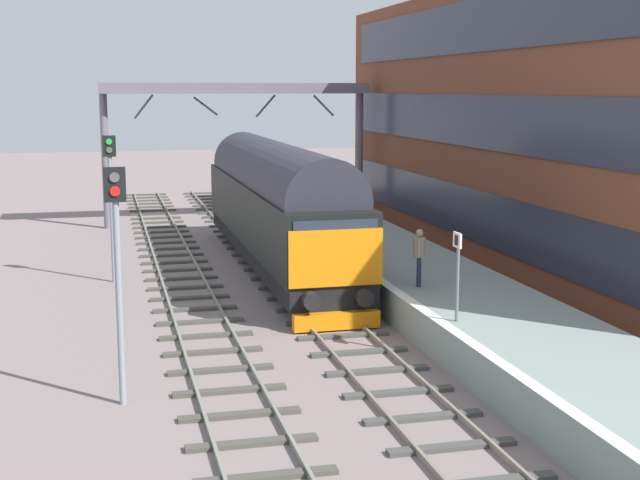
# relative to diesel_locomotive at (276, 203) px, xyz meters

# --- Properties ---
(ground_plane) EXTENTS (140.00, 140.00, 0.00)m
(ground_plane) POSITION_rel_diesel_locomotive_xyz_m (-0.00, -4.69, -2.48)
(ground_plane) COLOR gray
(ground_plane) RESTS_ON ground
(track_main) EXTENTS (2.50, 60.00, 0.15)m
(track_main) POSITION_rel_diesel_locomotive_xyz_m (-0.00, -4.69, -2.42)
(track_main) COLOR slate
(track_main) RESTS_ON ground
(track_adjacent_west) EXTENTS (2.50, 60.00, 0.15)m
(track_adjacent_west) POSITION_rel_diesel_locomotive_xyz_m (-3.57, -4.69, -2.42)
(track_adjacent_west) COLOR gray
(track_adjacent_west) RESTS_ON ground
(station_platform) EXTENTS (4.00, 44.00, 1.01)m
(station_platform) POSITION_rel_diesel_locomotive_xyz_m (3.60, -4.69, -1.98)
(station_platform) COLOR gray
(station_platform) RESTS_ON ground
(station_building) EXTENTS (5.24, 31.51, 10.43)m
(station_building) POSITION_rel_diesel_locomotive_xyz_m (9.96, -0.29, 2.74)
(station_building) COLOR brown
(station_building) RESTS_ON ground
(diesel_locomotive) EXTENTS (2.74, 17.46, 4.68)m
(diesel_locomotive) POSITION_rel_diesel_locomotive_xyz_m (0.00, 0.00, 0.00)
(diesel_locomotive) COLOR black
(diesel_locomotive) RESTS_ON ground
(signal_post_near) EXTENTS (0.44, 0.22, 5.02)m
(signal_post_near) POSITION_rel_diesel_locomotive_xyz_m (-5.85, -13.13, 0.61)
(signal_post_near) COLOR gray
(signal_post_near) RESTS_ON ground
(signal_post_mid) EXTENTS (0.44, 0.22, 5.03)m
(signal_post_mid) POSITION_rel_diesel_locomotive_xyz_m (-5.85, -0.75, 0.62)
(signal_post_mid) COLOR gray
(signal_post_mid) RESTS_ON ground
(platform_number_sign) EXTENTS (0.10, 0.44, 2.17)m
(platform_number_sign) POSITION_rel_diesel_locomotive_xyz_m (2.12, -11.95, -0.04)
(platform_number_sign) COLOR slate
(platform_number_sign) RESTS_ON station_platform
(waiting_passenger) EXTENTS (0.44, 0.48, 1.64)m
(waiting_passenger) POSITION_rel_diesel_locomotive_xyz_m (2.58, -8.04, -0.49)
(waiting_passenger) COLOR #25293D
(waiting_passenger) RESTS_ON station_platform
(overhead_footbridge) EXTENTS (12.86, 2.00, 6.84)m
(overhead_footbridge) POSITION_rel_diesel_locomotive_xyz_m (0.27, 11.58, 3.73)
(overhead_footbridge) COLOR slate
(overhead_footbridge) RESTS_ON ground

